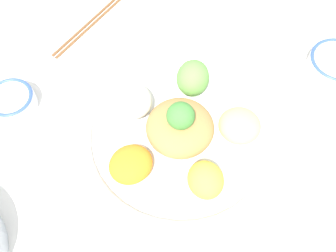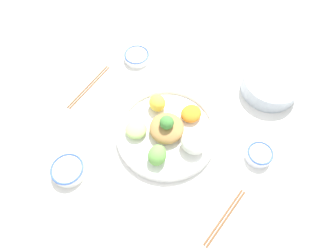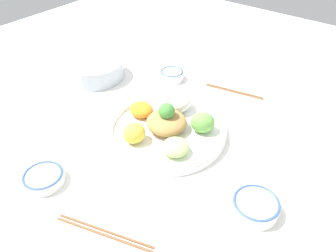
{
  "view_description": "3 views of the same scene",
  "coord_description": "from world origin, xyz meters",
  "px_view_note": "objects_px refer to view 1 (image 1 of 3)",
  "views": [
    {
      "loc": [
        -0.24,
        0.24,
        0.65
      ],
      "look_at": [
        -0.01,
        0.03,
        0.09
      ],
      "focal_mm": 42.0,
      "sensor_mm": 36.0,
      "label": 1
    },
    {
      "loc": [
        0.34,
        -0.28,
        0.9
      ],
      "look_at": [
        0.01,
        -0.01,
        0.09
      ],
      "focal_mm": 30.0,
      "sensor_mm": 36.0,
      "label": 2
    },
    {
      "loc": [
        -0.61,
        -0.47,
        0.64
      ],
      "look_at": [
        -0.04,
        -0.03,
        0.07
      ],
      "focal_mm": 35.0,
      "sensor_mm": 36.0,
      "label": 3
    }
  ],
  "objects_px": {
    "salad_platter": "(179,132)",
    "sauce_bowl_dark": "(336,64)",
    "sauce_bowl_red": "(12,101)",
    "chopsticks_pair_near": "(88,25)"
  },
  "relations": [
    {
      "from": "salad_platter",
      "to": "sauce_bowl_dark",
      "type": "relative_size",
      "value": 3.28
    },
    {
      "from": "sauce_bowl_red",
      "to": "sauce_bowl_dark",
      "type": "distance_m",
      "value": 0.64
    },
    {
      "from": "sauce_bowl_red",
      "to": "sauce_bowl_dark",
      "type": "height_order",
      "value": "same"
    },
    {
      "from": "sauce_bowl_red",
      "to": "chopsticks_pair_near",
      "type": "bearing_deg",
      "value": -72.89
    },
    {
      "from": "sauce_bowl_dark",
      "to": "chopsticks_pair_near",
      "type": "distance_m",
      "value": 0.53
    },
    {
      "from": "sauce_bowl_red",
      "to": "sauce_bowl_dark",
      "type": "bearing_deg",
      "value": -124.85
    },
    {
      "from": "salad_platter",
      "to": "chopsticks_pair_near",
      "type": "height_order",
      "value": "salad_platter"
    },
    {
      "from": "salad_platter",
      "to": "sauce_bowl_dark",
      "type": "bearing_deg",
      "value": -106.35
    },
    {
      "from": "salad_platter",
      "to": "chopsticks_pair_near",
      "type": "bearing_deg",
      "value": -7.73
    },
    {
      "from": "sauce_bowl_dark",
      "to": "salad_platter",
      "type": "bearing_deg",
      "value": 73.65
    }
  ]
}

